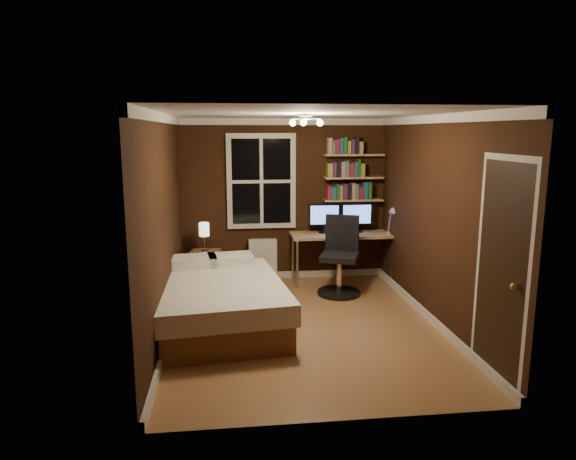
{
  "coord_description": "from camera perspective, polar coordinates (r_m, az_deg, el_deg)",
  "views": [
    {
      "loc": [
        -0.87,
        -5.81,
        2.31
      ],
      "look_at": [
        -0.13,
        0.45,
        1.09
      ],
      "focal_mm": 32.0,
      "sensor_mm": 36.0,
      "label": 1
    }
  ],
  "objects": [
    {
      "name": "desk_lamp",
      "position": [
        7.95,
        11.42,
        1.09
      ],
      "size": [
        0.14,
        0.32,
        0.44
      ],
      "primitive_type": null,
      "color": "silver",
      "rests_on": "desk"
    },
    {
      "name": "monitor_right",
      "position": [
        8.03,
        7.64,
        1.35
      ],
      "size": [
        0.49,
        0.12,
        0.45
      ],
      "primitive_type": null,
      "color": "black",
      "rests_on": "desk"
    },
    {
      "name": "bookshelf_upper",
      "position": [
        8.04,
        7.36,
        8.28
      ],
      "size": [
        0.92,
        0.22,
        0.03
      ],
      "primitive_type": "cube",
      "color": "#A67C50",
      "rests_on": "wall_back"
    },
    {
      "name": "floor",
      "position": [
        6.31,
        1.66,
        -10.53
      ],
      "size": [
        4.2,
        4.2,
        0.0
      ],
      "primitive_type": "plane",
      "color": "olive",
      "rests_on": "ground"
    },
    {
      "name": "office_chair",
      "position": [
        7.4,
        5.79,
        -3.72
      ],
      "size": [
        0.65,
        0.65,
        1.12
      ],
      "rotation": [
        0.0,
        0.0,
        -0.36
      ],
      "color": "black",
      "rests_on": "ground"
    },
    {
      "name": "wall_back",
      "position": [
        8.03,
        -0.48,
        3.35
      ],
      "size": [
        3.2,
        0.04,
        2.5
      ],
      "primitive_type": "cube",
      "color": "black",
      "rests_on": "ground"
    },
    {
      "name": "bedside_lamp",
      "position": [
        7.72,
        -9.28,
        -0.79
      ],
      "size": [
        0.15,
        0.15,
        0.44
      ],
      "primitive_type": null,
      "color": "white",
      "rests_on": "nightstand"
    },
    {
      "name": "radiator",
      "position": [
        8.06,
        -2.82,
        -3.33
      ],
      "size": [
        0.43,
        0.15,
        0.65
      ],
      "primitive_type": "cube",
      "color": "silver",
      "rests_on": "ground"
    },
    {
      "name": "bed",
      "position": [
        6.24,
        -7.7,
        -7.97
      ],
      "size": [
        1.71,
        2.21,
        0.7
      ],
      "rotation": [
        0.0,
        0.0,
        0.12
      ],
      "color": "brown",
      "rests_on": "ground"
    },
    {
      "name": "wall_right",
      "position": [
        6.4,
        16.04,
        0.98
      ],
      "size": [
        0.04,
        4.2,
        2.5
      ],
      "primitive_type": "cube",
      "color": "black",
      "rests_on": "ground"
    },
    {
      "name": "books_row_upper",
      "position": [
        8.04,
        7.38,
        9.2
      ],
      "size": [
        0.54,
        0.16,
        0.23
      ],
      "primitive_type": null,
      "color": "#245426",
      "rests_on": "bookshelf_upper"
    },
    {
      "name": "wall_left",
      "position": [
        5.95,
        -13.69,
        0.37
      ],
      "size": [
        0.04,
        4.2,
        2.5
      ],
      "primitive_type": "cube",
      "color": "black",
      "rests_on": "ground"
    },
    {
      "name": "door",
      "position": [
        5.09,
        22.52,
        -4.54
      ],
      "size": [
        0.03,
        0.82,
        2.05
      ],
      "primitive_type": null,
      "color": "black",
      "rests_on": "ground"
    },
    {
      "name": "monitor_left",
      "position": [
        7.92,
        4.05,
        1.29
      ],
      "size": [
        0.49,
        0.12,
        0.45
      ],
      "primitive_type": null,
      "color": "black",
      "rests_on": "desk"
    },
    {
      "name": "bookshelf_middle",
      "position": [
        8.06,
        7.3,
        5.79
      ],
      "size": [
        0.92,
        0.22,
        0.03
      ],
      "primitive_type": "cube",
      "color": "#A67C50",
      "rests_on": "wall_back"
    },
    {
      "name": "door_knob",
      "position": [
        4.82,
        23.81,
        -5.77
      ],
      "size": [
        0.06,
        0.06,
        0.06
      ],
      "primitive_type": "sphere",
      "color": "gold",
      "rests_on": "door"
    },
    {
      "name": "books_row_middle",
      "position": [
        8.05,
        7.32,
        6.71
      ],
      "size": [
        0.54,
        0.16,
        0.23
      ],
      "primitive_type": null,
      "color": "#1B587A",
      "rests_on": "bookshelf_middle"
    },
    {
      "name": "nightstand",
      "position": [
        7.84,
        -9.17,
        -4.29
      ],
      "size": [
        0.5,
        0.5,
        0.54
      ],
      "primitive_type": "cube",
      "rotation": [
        0.0,
        0.0,
        -0.16
      ],
      "color": "brown",
      "rests_on": "ground"
    },
    {
      "name": "window",
      "position": [
        7.93,
        -2.99,
        5.42
      ],
      "size": [
        1.06,
        0.06,
        1.46
      ],
      "primitive_type": "cube",
      "color": "silver",
      "rests_on": "wall_back"
    },
    {
      "name": "books_row_lower",
      "position": [
        8.09,
        7.26,
        4.24
      ],
      "size": [
        0.66,
        0.16,
        0.23
      ],
      "primitive_type": null,
      "color": "maroon",
      "rests_on": "bookshelf_lower"
    },
    {
      "name": "desk",
      "position": [
        7.96,
        6.08,
        -0.81
      ],
      "size": [
        1.6,
        0.6,
        0.76
      ],
      "color": "#A67C50",
      "rests_on": "ground"
    },
    {
      "name": "bookshelf_lower",
      "position": [
        8.1,
        7.24,
        3.33
      ],
      "size": [
        0.92,
        0.22,
        0.03
      ],
      "primitive_type": "cube",
      "color": "#A67C50",
      "rests_on": "wall_back"
    },
    {
      "name": "ceiling",
      "position": [
        5.88,
        1.8,
        12.79
      ],
      "size": [
        3.2,
        4.2,
        0.02
      ],
      "primitive_type": "cube",
      "color": "white",
      "rests_on": "wall_back"
    },
    {
      "name": "ceiling_fixture",
      "position": [
        5.78,
        1.94,
        11.83
      ],
      "size": [
        0.44,
        0.44,
        0.18
      ],
      "primitive_type": null,
      "color": "beige",
      "rests_on": "ceiling"
    }
  ]
}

